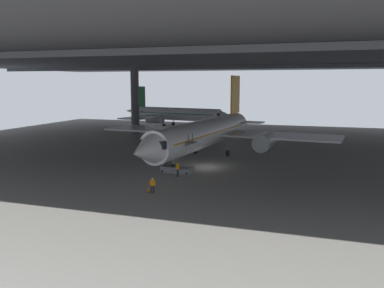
# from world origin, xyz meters

# --- Properties ---
(ground_plane) EXTENTS (110.00, 110.00, 0.00)m
(ground_plane) POSITION_xyz_m (0.00, 0.00, 0.00)
(ground_plane) COLOR gray
(hangar_structure) EXTENTS (121.00, 99.00, 15.13)m
(hangar_structure) POSITION_xyz_m (-0.06, 13.76, 14.51)
(hangar_structure) COLOR #4C4F54
(hangar_structure) RESTS_ON ground_plane
(airplane_main) EXTENTS (36.41, 37.54, 11.70)m
(airplane_main) POSITION_xyz_m (-1.82, 6.36, 3.50)
(airplane_main) COLOR white
(airplane_main) RESTS_ON ground_plane
(boarding_stairs) EXTENTS (4.37, 1.89, 4.71)m
(boarding_stairs) POSITION_xyz_m (-2.28, -4.04, 0.74)
(boarding_stairs) COLOR slate
(boarding_stairs) RESTS_ON ground_plane
(crew_worker_near_nose) EXTENTS (0.45, 0.39, 1.55)m
(crew_worker_near_nose) POSITION_xyz_m (-1.35, -13.40, 0.88)
(crew_worker_near_nose) COLOR #232838
(crew_worker_near_nose) RESTS_ON ground_plane
(crew_worker_by_stairs) EXTENTS (0.46, 0.39, 1.74)m
(crew_worker_by_stairs) POSITION_xyz_m (-1.47, -6.18, 1.00)
(crew_worker_by_stairs) COLOR #232838
(crew_worker_by_stairs) RESTS_ON ground_plane
(airplane_distant) EXTENTS (29.81, 29.13, 9.65)m
(airplane_distant) POSITION_xyz_m (-20.41, 42.84, 3.11)
(airplane_distant) COLOR white
(airplane_distant) RESTS_ON ground_plane
(traffic_cone_orange) EXTENTS (0.36, 0.36, 0.60)m
(traffic_cone_orange) POSITION_xyz_m (-1.94, -13.07, 0.29)
(traffic_cone_orange) COLOR black
(traffic_cone_orange) RESTS_ON ground_plane
(baggage_tug) EXTENTS (1.66, 2.40, 0.90)m
(baggage_tug) POSITION_xyz_m (4.33, 16.11, 0.53)
(baggage_tug) COLOR yellow
(baggage_tug) RESTS_ON ground_plane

